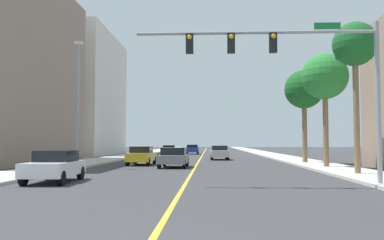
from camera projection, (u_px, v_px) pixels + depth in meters
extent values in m
plane|color=#38383A|center=(201.00, 158.00, 46.68)|extent=(192.00, 192.00, 0.00)
cube|color=beige|center=(122.00, 157.00, 47.11)|extent=(3.45, 168.00, 0.15)
cube|color=beige|center=(282.00, 157.00, 46.25)|extent=(3.45, 168.00, 0.15)
cube|color=yellow|center=(201.00, 158.00, 46.68)|extent=(0.16, 144.00, 0.01)
cube|color=silver|center=(64.00, 95.00, 57.56)|extent=(14.47, 18.00, 17.23)
cylinder|color=gray|center=(378.00, 102.00, 16.48)|extent=(0.20, 0.20, 6.74)
cylinder|color=gray|center=(255.00, 33.00, 16.88)|extent=(10.12, 0.14, 0.14)
cube|color=black|center=(273.00, 43.00, 16.82)|extent=(0.32, 0.24, 0.84)
sphere|color=orange|center=(274.00, 36.00, 16.69)|extent=(0.20, 0.20, 0.20)
cube|color=black|center=(231.00, 43.00, 16.90)|extent=(0.32, 0.24, 0.84)
sphere|color=orange|center=(231.00, 37.00, 16.77)|extent=(0.20, 0.20, 0.20)
cube|color=black|center=(190.00, 44.00, 16.98)|extent=(0.32, 0.24, 0.84)
sphere|color=orange|center=(189.00, 37.00, 16.85)|extent=(0.20, 0.20, 0.20)
cube|color=#147233|center=(327.00, 26.00, 16.75)|extent=(1.10, 0.04, 0.28)
cylinder|color=gray|center=(78.00, 105.00, 27.86)|extent=(0.16, 0.16, 8.53)
cube|color=beige|center=(79.00, 43.00, 28.10)|extent=(0.56, 0.28, 0.20)
cylinder|color=brown|center=(356.00, 108.00, 21.75)|extent=(0.32, 0.32, 7.10)
sphere|color=#195B23|center=(355.00, 44.00, 21.95)|extent=(2.43, 2.43, 2.43)
cone|color=#195B23|center=(369.00, 47.00, 21.78)|extent=(0.62, 1.30, 1.18)
cone|color=#195B23|center=(348.00, 51.00, 22.66)|extent=(1.26, 0.63, 1.16)
cone|color=#195B23|center=(341.00, 48.00, 22.02)|extent=(0.51, 1.31, 1.32)
cone|color=#195B23|center=(360.00, 44.00, 21.21)|extent=(1.03, 0.46, 1.18)
cylinder|color=brown|center=(326.00, 121.00, 27.72)|extent=(0.37, 0.37, 6.30)
sphere|color=#287F33|center=(325.00, 76.00, 27.89)|extent=(3.22, 3.22, 3.22)
cone|color=#287F33|center=(338.00, 79.00, 27.98)|extent=(0.60, 1.32, 1.49)
cone|color=#287F33|center=(327.00, 81.00, 28.72)|extent=(1.19, 0.83, 1.57)
cone|color=#287F33|center=(314.00, 81.00, 28.71)|extent=(1.53, 1.24, 1.46)
cone|color=#287F33|center=(311.00, 79.00, 28.02)|extent=(0.54, 1.34, 1.45)
cone|color=#287F33|center=(323.00, 77.00, 27.00)|extent=(1.75, 1.10, 1.37)
cone|color=#287F33|center=(336.00, 77.00, 27.03)|extent=(1.54, 1.15, 1.64)
cylinder|color=brown|center=(305.00, 125.00, 33.70)|extent=(0.40, 0.40, 6.18)
sphere|color=#195B23|center=(304.00, 89.00, 33.87)|extent=(3.30, 3.30, 3.30)
cone|color=#195B23|center=(315.00, 92.00, 33.98)|extent=(0.66, 1.67, 1.56)
cone|color=#195B23|center=(303.00, 93.00, 34.83)|extent=(1.68, 0.70, 1.28)
cone|color=#195B23|center=(292.00, 92.00, 33.91)|extent=(0.45, 1.55, 1.48)
cone|color=#195B23|center=(305.00, 90.00, 32.89)|extent=(1.32, 0.59, 1.51)
cube|color=#BCBCC1|center=(219.00, 153.00, 41.13)|extent=(1.88, 4.05, 0.67)
cube|color=black|center=(219.00, 148.00, 41.11)|extent=(1.61, 1.74, 0.47)
cylinder|color=black|center=(211.00, 156.00, 42.59)|extent=(0.23, 0.64, 0.64)
cylinder|color=black|center=(226.00, 156.00, 42.55)|extent=(0.23, 0.64, 0.64)
cylinder|color=black|center=(212.00, 157.00, 39.68)|extent=(0.23, 0.64, 0.64)
cylinder|color=black|center=(228.00, 157.00, 39.64)|extent=(0.23, 0.64, 0.64)
cube|color=white|center=(54.00, 168.00, 18.19)|extent=(1.94, 3.95, 0.62)
cube|color=black|center=(56.00, 156.00, 18.47)|extent=(1.65, 1.84, 0.51)
cylinder|color=black|center=(61.00, 178.00, 16.77)|extent=(0.24, 0.65, 0.64)
cylinder|color=black|center=(23.00, 178.00, 16.79)|extent=(0.24, 0.65, 0.64)
cylinder|color=black|center=(81.00, 173.00, 19.56)|extent=(0.24, 0.65, 0.64)
cylinder|color=black|center=(48.00, 173.00, 19.58)|extent=(0.24, 0.65, 0.64)
cube|color=slate|center=(174.00, 159.00, 28.71)|extent=(1.98, 3.92, 0.59)
cube|color=black|center=(174.00, 151.00, 28.67)|extent=(1.72, 1.94, 0.53)
cylinder|color=black|center=(164.00, 162.00, 30.13)|extent=(0.23, 0.64, 0.64)
cylinder|color=black|center=(187.00, 162.00, 30.03)|extent=(0.23, 0.64, 0.64)
cylinder|color=black|center=(159.00, 164.00, 27.35)|extent=(0.23, 0.64, 0.64)
cylinder|color=black|center=(184.00, 164.00, 27.25)|extent=(0.23, 0.64, 0.64)
cube|color=#1E389E|center=(192.00, 150.00, 59.67)|extent=(1.86, 4.02, 0.69)
cube|color=black|center=(192.00, 146.00, 59.60)|extent=(1.62, 2.07, 0.41)
cylinder|color=black|center=(188.00, 152.00, 61.13)|extent=(0.23, 0.64, 0.64)
cylinder|color=black|center=(198.00, 152.00, 61.08)|extent=(0.23, 0.64, 0.64)
cylinder|color=black|center=(187.00, 152.00, 58.23)|extent=(0.23, 0.64, 0.64)
cylinder|color=black|center=(198.00, 152.00, 58.18)|extent=(0.23, 0.64, 0.64)
cube|color=gold|center=(142.00, 157.00, 31.80)|extent=(1.90, 4.03, 0.66)
cube|color=black|center=(141.00, 150.00, 31.78)|extent=(1.63, 1.74, 0.50)
cylinder|color=black|center=(135.00, 160.00, 33.28)|extent=(0.23, 0.64, 0.64)
cylinder|color=black|center=(154.00, 160.00, 33.17)|extent=(0.23, 0.64, 0.64)
cylinder|color=black|center=(127.00, 162.00, 30.39)|extent=(0.23, 0.64, 0.64)
cylinder|color=black|center=(148.00, 162.00, 30.28)|extent=(0.23, 0.64, 0.64)
cube|color=black|center=(169.00, 151.00, 52.49)|extent=(1.87, 3.90, 0.59)
cube|color=black|center=(169.00, 147.00, 52.54)|extent=(1.58, 1.95, 0.48)
cylinder|color=black|center=(164.00, 153.00, 53.84)|extent=(0.25, 0.65, 0.64)
cylinder|color=black|center=(175.00, 153.00, 53.83)|extent=(0.25, 0.65, 0.64)
cylinder|color=black|center=(163.00, 154.00, 51.11)|extent=(0.25, 0.65, 0.64)
cylinder|color=black|center=(174.00, 154.00, 51.11)|extent=(0.25, 0.65, 0.64)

